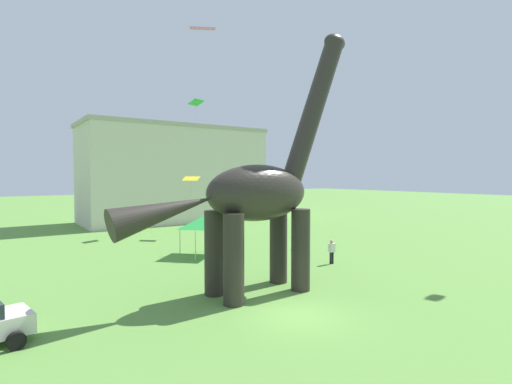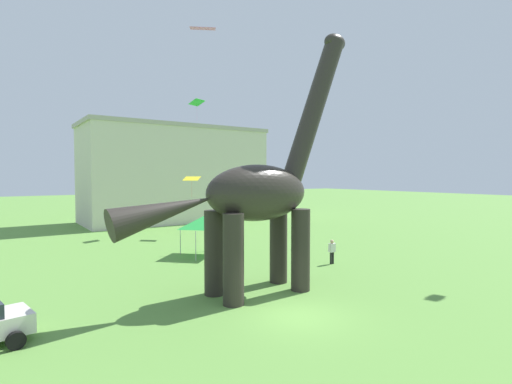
% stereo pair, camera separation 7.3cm
% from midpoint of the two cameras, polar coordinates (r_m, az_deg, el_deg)
% --- Properties ---
extents(ground_plane, '(240.00, 240.00, 0.00)m').
position_cam_midpoint_polar(ground_plane, '(17.72, 6.03, -17.47)').
color(ground_plane, '#5B8E3D').
extents(dinosaur_sculpture, '(13.60, 2.88, 14.22)m').
position_cam_midpoint_polar(dinosaur_sculpture, '(19.86, 0.06, -0.13)').
color(dinosaur_sculpture, '#2D2823').
rests_on(dinosaur_sculpture, ground_plane).
extents(person_near_flyer, '(0.37, 0.16, 0.99)m').
position_cam_midpoint_polar(person_near_flyer, '(30.38, 6.58, -7.88)').
color(person_near_flyer, black).
rests_on(person_near_flyer, ground_plane).
extents(person_vendor_side, '(0.62, 0.27, 1.66)m').
position_cam_midpoint_polar(person_vendor_side, '(27.32, 10.92, -8.21)').
color(person_vendor_side, black).
rests_on(person_vendor_side, ground_plane).
extents(person_strolling_adult, '(0.56, 0.25, 1.49)m').
position_cam_midpoint_polar(person_strolling_adult, '(32.61, 6.63, -6.64)').
color(person_strolling_adult, black).
rests_on(person_strolling_adult, ground_plane).
extents(festival_canopy_tent, '(3.15, 3.15, 3.00)m').
position_cam_midpoint_polar(festival_canopy_tent, '(29.71, -7.71, -4.33)').
color(festival_canopy_tent, '#B2B2B7').
rests_on(festival_canopy_tent, ground_plane).
extents(kite_near_high, '(1.79, 1.64, 0.24)m').
position_cam_midpoint_polar(kite_near_high, '(24.36, -7.89, 22.59)').
color(kite_near_high, pink).
extents(kite_near_low, '(1.91, 1.67, 2.10)m').
position_cam_midpoint_polar(kite_near_low, '(43.13, -8.78, 12.80)').
color(kite_near_low, green).
extents(kite_mid_center, '(1.92, 1.91, 2.02)m').
position_cam_midpoint_polar(kite_mid_center, '(39.04, -9.51, 1.94)').
color(kite_mid_center, yellow).
extents(background_building_block, '(23.45, 10.16, 12.48)m').
position_cam_midpoint_polar(background_building_block, '(53.22, -11.92, 2.61)').
color(background_building_block, beige).
rests_on(background_building_block, ground_plane).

